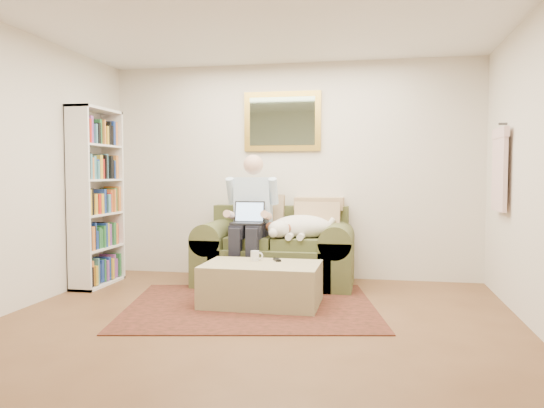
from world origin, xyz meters
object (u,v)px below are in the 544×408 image
(sofa, at_px, (276,258))
(ottoman, at_px, (262,284))
(laptop, at_px, (248,218))
(sleeping_dog, at_px, (302,227))
(coffee_mug, at_px, (255,256))
(bookshelf, at_px, (96,197))
(seated_man, at_px, (250,220))

(sofa, height_order, ottoman, sofa)
(sofa, bearing_deg, laptop, -138.98)
(sleeping_dog, height_order, ottoman, sleeping_dog)
(sofa, bearing_deg, coffee_mug, -93.61)
(sofa, relative_size, ottoman, 1.59)
(ottoman, xyz_separation_m, bookshelf, (-2.03, 0.57, 0.80))
(seated_man, distance_m, sleeping_dog, 0.59)
(ottoman, bearing_deg, seated_man, 110.57)
(laptop, height_order, sleeping_dog, laptop)
(ottoman, bearing_deg, bookshelf, 164.40)
(sofa, bearing_deg, ottoman, -87.36)
(sofa, height_order, seated_man, seated_man)
(sofa, xyz_separation_m, seated_man, (-0.26, -0.16, 0.44))
(sofa, bearing_deg, bookshelf, -168.05)
(bookshelf, bearing_deg, sofa, 11.95)
(laptop, distance_m, bookshelf, 1.75)
(laptop, relative_size, coffee_mug, 3.42)
(coffee_mug, xyz_separation_m, bookshelf, (-1.93, 0.42, 0.55))
(sleeping_dog, bearing_deg, sofa, 164.26)
(coffee_mug, distance_m, bookshelf, 2.05)
(bookshelf, bearing_deg, seated_man, 8.55)
(laptop, bearing_deg, sleeping_dog, 13.64)
(sleeping_dog, xyz_separation_m, ottoman, (-0.27, -0.90, -0.47))
(ottoman, distance_m, coffee_mug, 0.31)
(laptop, relative_size, sleeping_dog, 0.47)
(sleeping_dog, distance_m, coffee_mug, 0.87)
(seated_man, relative_size, ottoman, 1.34)
(sofa, distance_m, seated_man, 0.54)
(ottoman, height_order, bookshelf, bookshelf)
(seated_man, relative_size, coffee_mug, 14.83)
(seated_man, bearing_deg, laptop, -90.00)
(sleeping_dog, relative_size, bookshelf, 0.36)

